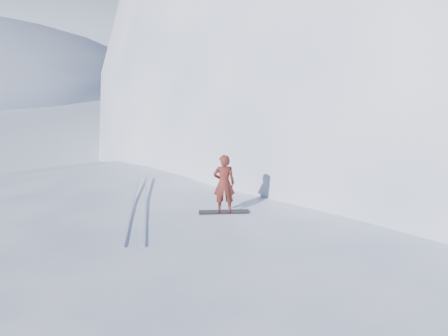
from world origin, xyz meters
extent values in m
ellipsoid|color=white|center=(1.00, 3.00, 0.00)|extent=(36.00, 28.00, 4.80)
ellipsoid|color=white|center=(10.00, 20.00, 0.00)|extent=(28.00, 24.00, 18.00)
ellipsoid|color=white|center=(-40.00, 110.00, 0.00)|extent=(140.00, 90.00, 36.00)
ellipsoid|color=white|center=(-2.00, 6.00, 0.00)|extent=(7.00, 6.30, 1.00)
ellipsoid|color=white|center=(7.00, 4.00, 0.00)|extent=(4.00, 3.60, 0.60)
cube|color=black|center=(1.09, 3.91, 2.41)|extent=(1.54, 0.37, 0.03)
imported|color=maroon|center=(1.09, 3.91, 3.31)|extent=(0.67, 0.46, 1.78)
cube|color=silver|center=(-1.81, 4.57, 2.42)|extent=(0.75, 5.97, 0.04)
cube|color=silver|center=(-1.40, 4.57, 2.42)|extent=(1.00, 5.93, 0.04)
camera|label=1|loc=(1.08, -8.39, 7.42)|focal=35.00mm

